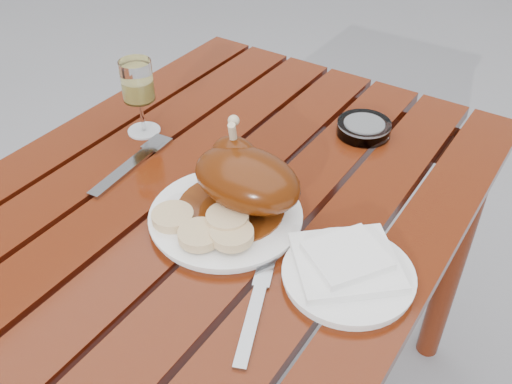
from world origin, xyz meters
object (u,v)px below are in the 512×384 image
Objects in this scene: wine_glass at (139,98)px; ashtray at (364,128)px; table at (207,345)px; dinner_plate at (226,217)px; side_plate at (348,276)px.

wine_glass is 0.45m from ashtray.
wine_glass is (-0.24, 0.14, 0.45)m from table.
dinner_plate is at bearing 4.04° from table.
ashtray is (0.38, 0.24, -0.06)m from wine_glass.
dinner_plate is 0.38m from ashtray.
table is 4.73× the size of dinner_plate.
ashtray reaches higher than dinner_plate.
table is 11.07× the size of ashtray.
ashtray reaches higher than table.
table is 0.56m from ashtray.
table is at bearing -29.58° from wine_glass.
wine_glass is at bearing 165.26° from side_plate.
side_plate is at bearing -0.59° from table.
table is 0.48m from side_plate.
side_plate is at bearing -68.10° from ashtray.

